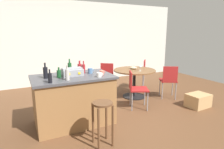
{
  "coord_description": "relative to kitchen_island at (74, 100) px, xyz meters",
  "views": [
    {
      "loc": [
        -1.76,
        -3.44,
        1.69
      ],
      "look_at": [
        0.06,
        0.19,
        0.79
      ],
      "focal_mm": 30.56,
      "sensor_mm": 36.0,
      "label": 1
    }
  ],
  "objects": [
    {
      "name": "ground_plane",
      "position": [
        0.89,
        0.1,
        -0.46
      ],
      "size": [
        8.8,
        8.8,
        0.0
      ],
      "primitive_type": "plane",
      "color": "brown"
    },
    {
      "name": "back_wall",
      "position": [
        0.89,
        3.06,
        0.89
      ],
      "size": [
        8.0,
        0.1,
        2.7
      ],
      "primitive_type": "cube",
      "color": "beige",
      "rests_on": "ground_plane"
    },
    {
      "name": "kitchen_island",
      "position": [
        0.0,
        0.0,
        0.0
      ],
      "size": [
        1.44,
        0.89,
        0.91
      ],
      "color": "olive",
      "rests_on": "ground_plane"
    },
    {
      "name": "wooden_stool",
      "position": [
        0.19,
        -0.91,
        0.02
      ],
      "size": [
        0.3,
        0.3,
        0.68
      ],
      "color": "brown",
      "rests_on": "ground_plane"
    },
    {
      "name": "dining_table",
      "position": [
        1.84,
        0.75,
        0.11
      ],
      "size": [
        1.09,
        1.09,
        0.74
      ],
      "color": "black",
      "rests_on": "ground_plane"
    },
    {
      "name": "folding_chair_near",
      "position": [
        1.44,
        0.08,
        0.04
      ],
      "size": [
        0.53,
        0.53,
        0.85
      ],
      "color": "maroon",
      "rests_on": "ground_plane"
    },
    {
      "name": "folding_chair_far",
      "position": [
        2.56,
        0.25,
        0.05
      ],
      "size": [
        0.55,
        0.55,
        0.87
      ],
      "color": "maroon",
      "rests_on": "ground_plane"
    },
    {
      "name": "folding_chair_left",
      "position": [
        2.42,
        1.32,
        0.07
      ],
      "size": [
        0.56,
        0.56,
        0.88
      ],
      "color": "maroon",
      "rests_on": "ground_plane"
    },
    {
      "name": "folding_chair_right",
      "position": [
        1.27,
        1.3,
        0.04
      ],
      "size": [
        0.56,
        0.56,
        0.85
      ],
      "color": "maroon",
      "rests_on": "ground_plane"
    },
    {
      "name": "toolbox",
      "position": [
        0.0,
        0.04,
        0.52
      ],
      "size": [
        0.37,
        0.28,
        0.14
      ],
      "color": "gray",
      "rests_on": "kitchen_island"
    },
    {
      "name": "bottle_0",
      "position": [
        -0.25,
        -0.03,
        0.53
      ],
      "size": [
        0.08,
        0.08,
        0.18
      ],
      "color": "#194C23",
      "rests_on": "kitchen_island"
    },
    {
      "name": "bottle_1",
      "position": [
        -0.16,
        -0.27,
        0.55
      ],
      "size": [
        0.07,
        0.07,
        0.25
      ],
      "color": "#B7B2AD",
      "rests_on": "kitchen_island"
    },
    {
      "name": "bottle_2",
      "position": [
        0.21,
        0.23,
        0.55
      ],
      "size": [
        0.08,
        0.08,
        0.24
      ],
      "color": "maroon",
      "rests_on": "kitchen_island"
    },
    {
      "name": "bottle_3",
      "position": [
        -0.46,
        0.03,
        0.56
      ],
      "size": [
        0.08,
        0.08,
        0.27
      ],
      "color": "black",
      "rests_on": "kitchen_island"
    },
    {
      "name": "bottle_4",
      "position": [
        0.26,
        0.15,
        0.55
      ],
      "size": [
        0.06,
        0.06,
        0.23
      ],
      "color": "maroon",
      "rests_on": "kitchen_island"
    },
    {
      "name": "bottle_5",
      "position": [
        0.02,
        0.28,
        0.56
      ],
      "size": [
        0.07,
        0.07,
        0.28
      ],
      "color": "#194C23",
      "rests_on": "kitchen_island"
    },
    {
      "name": "bottle_6",
      "position": [
        -0.45,
        -0.32,
        0.54
      ],
      "size": [
        0.06,
        0.06,
        0.22
      ],
      "color": "black",
      "rests_on": "kitchen_island"
    },
    {
      "name": "cup_0",
      "position": [
        0.51,
        -0.15,
        0.5
      ],
      "size": [
        0.12,
        0.08,
        0.08
      ],
      "color": "#DB6651",
      "rests_on": "kitchen_island"
    },
    {
      "name": "cup_1",
      "position": [
        0.4,
        -0.3,
        0.5
      ],
      "size": [
        0.12,
        0.09,
        0.08
      ],
      "color": "white",
      "rests_on": "kitchen_island"
    },
    {
      "name": "cup_2",
      "position": [
        0.37,
        0.07,
        0.5
      ],
      "size": [
        0.12,
        0.09,
        0.1
      ],
      "color": "#4C7099",
      "rests_on": "kitchen_island"
    },
    {
      "name": "wine_glass",
      "position": [
        1.87,
        0.55,
        0.38
      ],
      "size": [
        0.07,
        0.07,
        0.14
      ],
      "color": "silver",
      "rests_on": "dining_table"
    },
    {
      "name": "serving_bowl",
      "position": [
        1.87,
        0.85,
        0.31
      ],
      "size": [
        0.18,
        0.18,
        0.07
      ],
      "primitive_type": "ellipsoid",
      "color": "tan",
      "rests_on": "dining_table"
    },
    {
      "name": "cardboard_box",
      "position": [
        2.78,
        -0.51,
        -0.31
      ],
      "size": [
        0.53,
        0.41,
        0.3
      ],
      "primitive_type": "cube",
      "rotation": [
        0.0,
        0.0,
        0.06
      ],
      "color": "tan",
      "rests_on": "ground_plane"
    }
  ]
}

